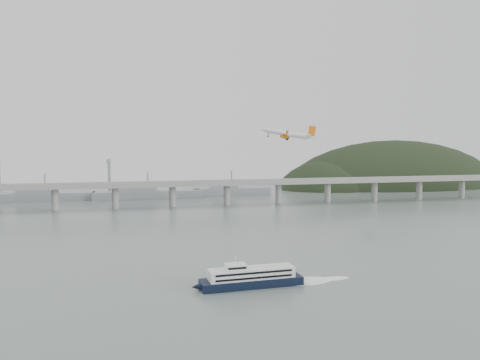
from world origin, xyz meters
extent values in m
plane|color=slate|center=(0.00, 0.00, 0.00)|extent=(900.00, 900.00, 0.00)
cube|color=gray|center=(0.00, 200.00, 20.00)|extent=(800.00, 22.00, 2.20)
cube|color=gray|center=(0.00, 189.50, 22.00)|extent=(800.00, 0.60, 1.80)
cube|color=gray|center=(0.00, 210.50, 22.00)|extent=(800.00, 0.60, 1.80)
cylinder|color=gray|center=(-130.00, 200.00, 9.50)|extent=(6.00, 6.00, 21.00)
cylinder|color=gray|center=(-80.00, 200.00, 9.50)|extent=(6.00, 6.00, 21.00)
cylinder|color=gray|center=(-30.00, 200.00, 9.50)|extent=(6.00, 6.00, 21.00)
cylinder|color=gray|center=(20.00, 200.00, 9.50)|extent=(6.00, 6.00, 21.00)
cylinder|color=gray|center=(70.00, 200.00, 9.50)|extent=(6.00, 6.00, 21.00)
cylinder|color=gray|center=(120.00, 200.00, 9.50)|extent=(6.00, 6.00, 21.00)
cylinder|color=gray|center=(170.00, 200.00, 9.50)|extent=(6.00, 6.00, 21.00)
cylinder|color=gray|center=(220.00, 200.00, 9.50)|extent=(6.00, 6.00, 21.00)
cylinder|color=gray|center=(270.00, 200.00, 9.50)|extent=(6.00, 6.00, 21.00)
ellipsoid|color=black|center=(270.00, 330.00, -18.00)|extent=(320.00, 150.00, 156.00)
ellipsoid|color=black|center=(175.00, 320.00, -12.00)|extent=(140.00, 110.00, 96.00)
ellipsoid|color=black|center=(360.00, 340.00, -25.00)|extent=(220.00, 140.00, 120.00)
cube|color=gray|center=(-150.00, 270.00, 4.00)|extent=(95.67, 20.15, 8.00)
cube|color=gray|center=(-159.50, 270.00, 12.00)|extent=(33.90, 15.02, 8.00)
cylinder|color=gray|center=(-150.00, 270.00, 20.00)|extent=(1.60, 1.60, 14.00)
cube|color=gray|center=(-50.00, 265.00, 4.00)|extent=(110.55, 21.43, 8.00)
cube|color=gray|center=(-61.00, 265.00, 12.00)|extent=(39.01, 16.73, 8.00)
cylinder|color=gray|center=(-50.00, 265.00, 20.00)|extent=(1.60, 1.60, 14.00)
cube|color=gray|center=(40.00, 275.00, 4.00)|extent=(85.00, 13.60, 8.00)
cube|color=gray|center=(31.50, 275.00, 12.00)|extent=(29.75, 11.90, 8.00)
cylinder|color=gray|center=(40.00, 275.00, 20.00)|extent=(1.60, 1.60, 14.00)
cube|color=gray|center=(-90.00, 300.00, 20.00)|extent=(3.00, 3.00, 40.00)
cube|color=gray|center=(-90.00, 290.00, 38.00)|extent=(3.00, 28.00, 3.00)
cube|color=black|center=(-16.19, -38.61, 1.71)|extent=(43.29, 12.74, 3.42)
cone|color=black|center=(-39.24, -39.96, 1.71)|extent=(4.47, 3.66, 3.42)
cube|color=silver|center=(-16.19, -38.61, 5.56)|extent=(36.36, 10.64, 4.28)
cube|color=black|center=(-15.94, -42.92, 6.67)|extent=(32.45, 2.03, 0.86)
cube|color=black|center=(-15.94, -42.92, 4.62)|extent=(32.45, 2.03, 0.86)
cube|color=black|center=(-16.44, -34.30, 6.67)|extent=(32.45, 2.03, 0.86)
cube|color=black|center=(-16.44, -34.30, 4.62)|extent=(32.45, 2.03, 0.86)
cube|color=silver|center=(-23.02, -39.01, 8.81)|extent=(8.89, 6.48, 2.22)
cube|color=black|center=(-22.84, -42.04, 8.81)|extent=(7.69, 0.55, 0.86)
cylinder|color=silver|center=(-23.02, -39.01, 11.55)|extent=(0.45, 0.45, 3.42)
ellipsoid|color=white|center=(7.72, -37.21, 0.04)|extent=(25.31, 13.73, 0.17)
ellipsoid|color=white|center=(19.67, -36.51, 0.04)|extent=(18.80, 7.23, 0.17)
cylinder|color=white|center=(34.25, 69.34, 64.59)|extent=(25.34, 16.80, 8.05)
cone|color=white|center=(20.68, 76.35, 67.22)|extent=(5.58, 5.21, 4.12)
cone|color=white|center=(48.33, 62.09, 62.37)|extent=(6.31, 5.41, 4.29)
cube|color=white|center=(34.93, 68.93, 63.48)|extent=(19.15, 31.55, 2.85)
cube|color=white|center=(47.60, 62.50, 63.20)|extent=(8.00, 11.77, 1.36)
cube|color=orange|center=(49.00, 61.97, 66.18)|extent=(5.07, 2.47, 6.95)
cylinder|color=orange|center=(35.82, 74.38, 62.11)|extent=(4.92, 4.12, 2.90)
cylinder|color=black|center=(34.04, 75.30, 62.46)|extent=(1.66, 2.22, 2.26)
cube|color=white|center=(35.99, 74.35, 63.07)|extent=(2.43, 1.35, 1.57)
cylinder|color=orange|center=(31.02, 64.88, 62.66)|extent=(4.92, 4.12, 2.90)
cylinder|color=black|center=(29.24, 65.80, 63.01)|extent=(1.66, 2.22, 2.26)
cube|color=white|center=(31.19, 64.85, 63.62)|extent=(2.43, 1.35, 1.57)
cylinder|color=black|center=(35.76, 71.23, 61.63)|extent=(0.87, 0.54, 2.36)
cylinder|color=black|center=(35.58, 71.26, 60.58)|extent=(1.29, 0.86, 1.25)
cylinder|color=black|center=(33.49, 66.74, 61.89)|extent=(0.87, 0.54, 2.36)
cylinder|color=black|center=(33.31, 66.77, 60.84)|extent=(1.29, 0.86, 1.25)
cylinder|color=black|center=(23.60, 74.68, 63.89)|extent=(0.87, 0.54, 2.36)
cylinder|color=black|center=(23.42, 74.72, 62.84)|extent=(1.29, 0.86, 1.25)
cube|color=orange|center=(44.25, 82.69, 63.44)|extent=(1.85, 0.95, 2.56)
cube|color=orange|center=(29.40, 53.34, 65.14)|extent=(1.85, 0.95, 2.56)
camera|label=1|loc=(-62.28, -222.34, 60.57)|focal=35.00mm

